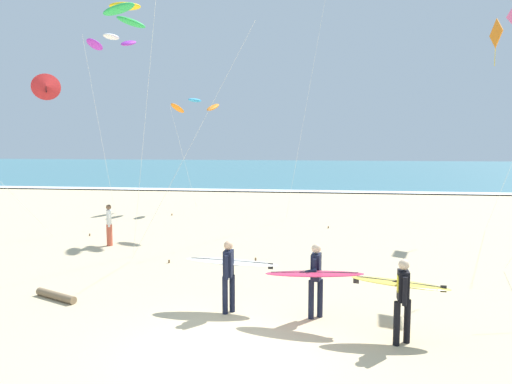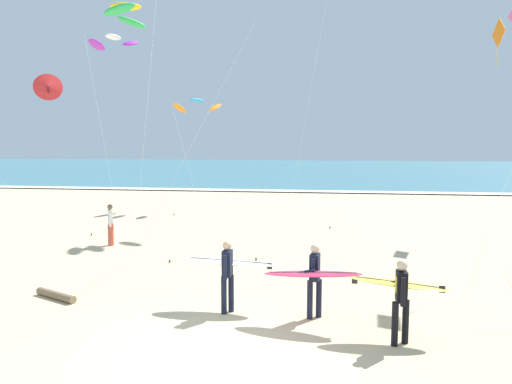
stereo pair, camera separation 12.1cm
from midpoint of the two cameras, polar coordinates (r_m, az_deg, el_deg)
name	(u,v)px [view 2 (the right image)]	position (r m, az deg, el deg)	size (l,w,h in m)	color
ground_plane	(220,352)	(9.61, -3.90, -18.47)	(160.00, 160.00, 0.00)	#D1BA8E
ocean_water	(310,169)	(67.31, 6.52, 2.70)	(160.00, 60.00, 0.08)	teal
shoreline_foam	(299,191)	(37.71, 5.25, 0.13)	(160.00, 1.61, 0.01)	white
surfer_lead	(229,267)	(11.39, -2.93, -8.88)	(2.24, 0.93, 1.71)	black
surfer_trailing	(400,291)	(10.10, 17.14, -11.18)	(1.99, 0.91, 1.71)	black
surfer_third	(313,275)	(10.81, 7.19, -9.78)	(2.22, 1.03, 1.71)	black
kite_arc_ivory_mid	(113,42)	(23.64, -16.49, 16.76)	(2.31, 3.05, 8.79)	purple
kite_delta_scarlet_high	(47,87)	(21.33, -23.45, 11.38)	(4.54, 2.83, 6.73)	red
kite_arc_cobalt_distant	(197,105)	(28.53, -6.90, 10.20)	(3.00, 3.89, 6.45)	orange
kite_diamond_amber_close	(500,39)	(23.84, 27.20, 15.87)	(0.59, 5.38, 9.24)	orange
kite_arc_golden_outer	(126,14)	(16.61, -14.99, 19.85)	(4.76, 2.34, 8.31)	green
bystander_white_top	(111,224)	(19.13, -16.77, -3.73)	(0.29, 0.46, 1.59)	#D8593F
driftwood_log	(56,295)	(13.38, -22.49, -11.29)	(0.20, 0.20, 1.40)	#846B4C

